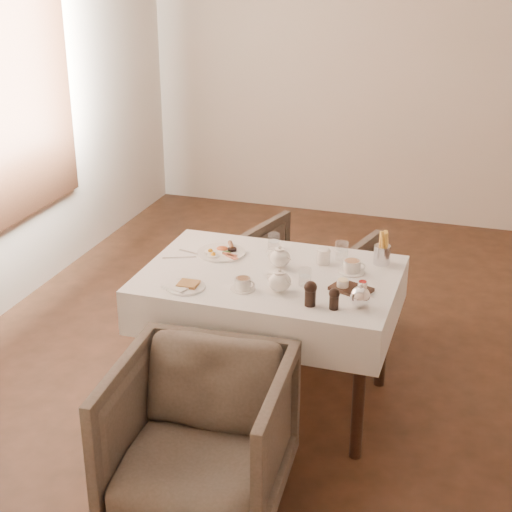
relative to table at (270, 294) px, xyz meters
The scene contains 20 objects.
table is the anchor object (origin of this frame).
armchair_near 0.91m from the table, 93.51° to the right, with size 0.73×0.76×0.69m, color #463C33.
armchair_far 0.89m from the table, 91.99° to the left, with size 0.71×0.73×0.66m, color #463C33.
breakfast_plate 0.38m from the table, 153.04° to the left, with size 0.26×0.26×0.03m.
side_plate 0.48m from the table, 139.32° to the right, with size 0.21×0.19×0.02m.
teapot_centre 0.20m from the table, 74.76° to the left, with size 0.15×0.11×0.12m, color white, non-canonical shape.
teapot_front 0.28m from the table, 61.53° to the right, with size 0.15×0.12×0.12m, color white, non-canonical shape.
creamer 0.34m from the table, 40.65° to the left, with size 0.07×0.07×0.08m, color white.
teacup_near 0.28m from the table, 107.08° to the right, with size 0.12×0.12×0.06m.
teacup_far 0.44m from the table, 18.44° to the left, with size 0.13×0.13×0.07m.
glass_left 0.35m from the table, 103.63° to the left, with size 0.07×0.07×0.09m, color silver.
glass_mid 0.27m from the table, 23.06° to the right, with size 0.06×0.06×0.09m, color silver.
glass_right 0.45m from the table, 43.30° to the left, with size 0.07×0.07×0.09m, color silver.
condiment_board 0.45m from the table, 10.16° to the right, with size 0.22×0.18×0.05m.
pepper_mill_left 0.44m from the table, 46.15° to the right, with size 0.06×0.06×0.12m, color black, non-canonical shape.
pepper_mill_right 0.52m from the table, 36.74° to the right, with size 0.05×0.05×0.10m, color black, non-canonical shape.
silver_pot 0.59m from the table, 25.52° to the right, with size 0.11×0.09×0.12m, color white, non-canonical shape.
fries_cup 0.62m from the table, 29.28° to the left, with size 0.09×0.09×0.18m.
cutlery_fork 0.49m from the table, 166.38° to the left, with size 0.02×0.19×0.00m, color silver.
cutlery_knife 0.53m from the table, behind, with size 0.01×0.18×0.00m, color silver.
Camera 1 is at (0.77, -4.02, 2.38)m, focal length 55.00 mm.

